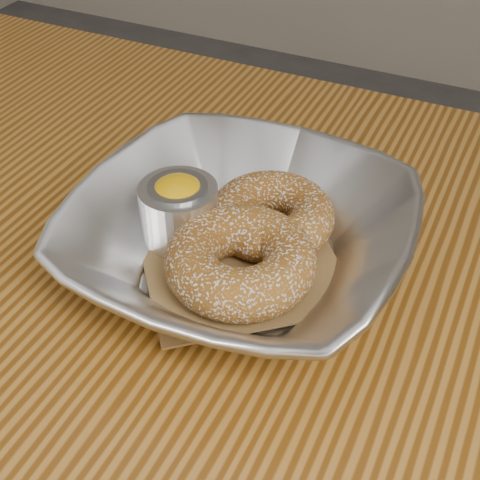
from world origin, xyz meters
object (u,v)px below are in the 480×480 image
at_px(donut_front, 241,261).
at_px(table, 192,413).
at_px(donut_back, 272,215).
at_px(ramekin, 179,209).
at_px(serving_bowl, 240,239).

bearing_deg(donut_front, table, -109.93).
distance_m(donut_back, ramekin, 0.07).
bearing_deg(serving_bowl, donut_front, -63.73).
height_order(serving_bowl, ramekin, ramekin).
relative_size(donut_back, donut_front, 0.90).
bearing_deg(table, ramekin, 120.51).
bearing_deg(donut_front, serving_bowl, 116.27).
bearing_deg(ramekin, table, -59.49).
bearing_deg(table, serving_bowl, 83.01).
relative_size(donut_back, ramekin, 1.61).
relative_size(donut_front, ramekin, 1.80).
height_order(donut_back, donut_front, donut_front).
height_order(serving_bowl, donut_back, serving_bowl).
xyz_separation_m(table, serving_bowl, (0.01, 0.07, 0.13)).
xyz_separation_m(donut_back, donut_front, (0.00, -0.06, 0.00)).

